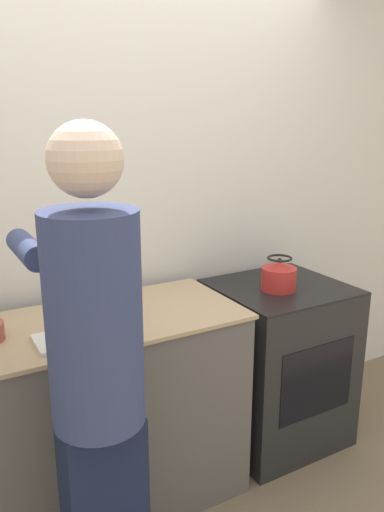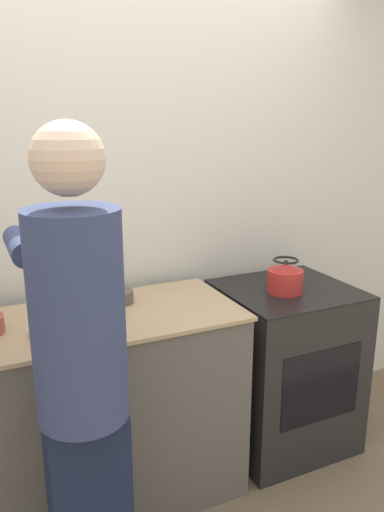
# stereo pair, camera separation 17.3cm
# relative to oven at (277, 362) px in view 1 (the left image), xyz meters

# --- Properties ---
(wall_back) EXTENTS (8.00, 0.05, 2.60)m
(wall_back) POSITION_rel_oven_xyz_m (-0.77, 0.38, 0.85)
(wall_back) COLOR silver
(wall_back) RESTS_ON ground_plane
(counter) EXTENTS (1.49, 0.61, 0.94)m
(counter) POSITION_rel_oven_xyz_m (-1.14, -0.02, 0.01)
(counter) COLOR #5B5651
(counter) RESTS_ON ground_plane
(oven) EXTENTS (0.68, 0.63, 0.91)m
(oven) POSITION_rel_oven_xyz_m (0.00, 0.00, 0.00)
(oven) COLOR black
(oven) RESTS_ON ground_plane
(person) EXTENTS (0.34, 0.58, 1.78)m
(person) POSITION_rel_oven_xyz_m (-1.23, -0.57, 0.53)
(person) COLOR #151E38
(person) RESTS_ON ground_plane
(cutting_board) EXTENTS (0.29, 0.19, 0.02)m
(cutting_board) POSITION_rel_oven_xyz_m (-1.19, -0.17, 0.49)
(cutting_board) COLOR silver
(cutting_board) RESTS_ON counter
(knife) EXTENTS (0.19, 0.04, 0.01)m
(knife) POSITION_rel_oven_xyz_m (-1.18, -0.15, 0.50)
(knife) COLOR silver
(knife) RESTS_ON cutting_board
(kettle) EXTENTS (0.18, 0.18, 0.18)m
(kettle) POSITION_rel_oven_xyz_m (-0.05, -0.04, 0.53)
(kettle) COLOR red
(kettle) RESTS_ON oven
(bowl_mixing) EXTENTS (0.13, 0.13, 0.06)m
(bowl_mixing) POSITION_rel_oven_xyz_m (-0.89, 0.10, 0.51)
(bowl_mixing) COLOR brown
(bowl_mixing) RESTS_ON counter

